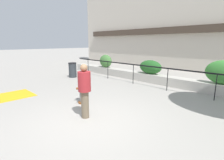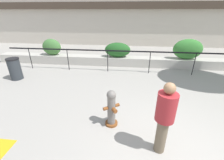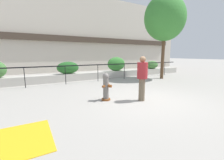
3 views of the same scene
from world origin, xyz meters
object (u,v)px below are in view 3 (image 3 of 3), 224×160
at_px(hedge_bush_2, 116,64).
at_px(hedge_bush_3, 152,65).
at_px(hedge_bush_1, 68,68).
at_px(pedestrian, 142,76).
at_px(fire_hydrant, 106,86).
at_px(street_tree, 165,18).

distance_m(hedge_bush_2, hedge_bush_3, 3.85).
xyz_separation_m(hedge_bush_1, pedestrian, (1.45, -5.91, 0.08)).
relative_size(hedge_bush_1, pedestrian, 0.85).
height_order(hedge_bush_1, pedestrian, pedestrian).
bearing_deg(fire_hydrant, pedestrian, -31.77).
bearing_deg(street_tree, hedge_bush_3, 62.05).
bearing_deg(fire_hydrant, hedge_bush_2, 55.29).
xyz_separation_m(hedge_bush_3, fire_hydrant, (-7.43, -5.17, -0.31)).
bearing_deg(hedge_bush_1, hedge_bush_3, 0.00).
distance_m(fire_hydrant, street_tree, 7.76).
height_order(hedge_bush_2, street_tree, street_tree).
bearing_deg(hedge_bush_1, pedestrian, -76.25).
height_order(fire_hydrant, pedestrian, pedestrian).
bearing_deg(hedge_bush_3, fire_hydrant, -145.18).
bearing_deg(hedge_bush_3, hedge_bush_1, 180.00).
height_order(hedge_bush_1, hedge_bush_3, hedge_bush_1).
xyz_separation_m(fire_hydrant, street_tree, (6.17, 2.80, 3.79)).
relative_size(hedge_bush_3, pedestrian, 0.81).
bearing_deg(hedge_bush_3, hedge_bush_2, 180.00).
height_order(hedge_bush_2, pedestrian, pedestrian).
xyz_separation_m(hedge_bush_2, fire_hydrant, (-3.58, -5.17, -0.50)).
relative_size(hedge_bush_2, street_tree, 0.26).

